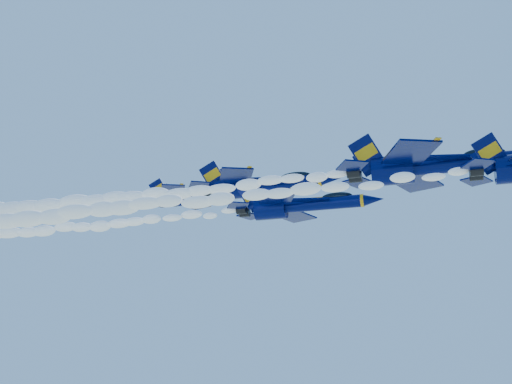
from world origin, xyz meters
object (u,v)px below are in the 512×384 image
(jet_second, at_px, (432,166))
(jet_fourth, at_px, (259,185))
(jet_third, at_px, (299,205))
(jet_fifth, at_px, (193,196))

(jet_second, bearing_deg, jet_fourth, 142.61)
(jet_third, height_order, jet_fifth, jet_fifth)
(jet_fifth, bearing_deg, jet_fourth, -31.30)
(jet_second, xyz_separation_m, jet_third, (-14.99, 8.48, -0.29))
(jet_third, relative_size, jet_fourth, 0.88)
(jet_second, distance_m, jet_third, 17.22)
(jet_second, distance_m, jet_fourth, 28.43)
(jet_second, height_order, jet_fifth, jet_fifth)
(jet_second, bearing_deg, jet_fifth, 144.71)
(jet_fifth, bearing_deg, jet_third, -39.21)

